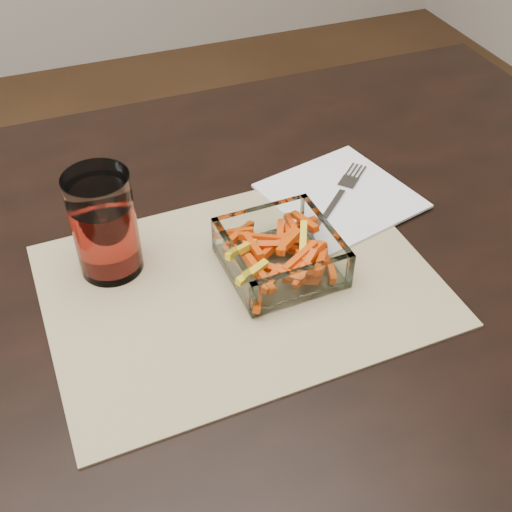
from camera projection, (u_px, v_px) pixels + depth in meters
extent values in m
cube|color=black|center=(105.00, 315.00, 0.75)|extent=(1.60, 0.90, 0.03)
cylinder|color=black|center=(417.00, 229.00, 1.45)|extent=(0.06, 0.06, 0.72)
cube|color=tan|center=(241.00, 284.00, 0.76)|extent=(0.46, 0.34, 0.00)
cube|color=white|center=(280.00, 265.00, 0.78)|extent=(0.13, 0.13, 0.01)
cube|color=white|center=(261.00, 223.00, 0.80)|extent=(0.13, 0.01, 0.05)
cube|color=white|center=(303.00, 285.00, 0.72)|extent=(0.13, 0.01, 0.05)
cube|color=white|center=(234.00, 266.00, 0.75)|extent=(0.01, 0.13, 0.05)
cube|color=white|center=(325.00, 240.00, 0.78)|extent=(0.01, 0.13, 0.05)
cylinder|color=white|center=(104.00, 224.00, 0.74)|extent=(0.08, 0.08, 0.13)
cylinder|color=#AA2018|center=(106.00, 234.00, 0.75)|extent=(0.07, 0.07, 0.09)
cube|color=white|center=(341.00, 196.00, 0.88)|extent=(0.21, 0.21, 0.00)
cube|color=silver|center=(329.00, 211.00, 0.85)|extent=(0.08, 0.08, 0.00)
cube|color=silver|center=(348.00, 182.00, 0.90)|extent=(0.04, 0.04, 0.00)
cube|color=silver|center=(350.00, 169.00, 0.92)|extent=(0.03, 0.02, 0.00)
cube|color=silver|center=(354.00, 170.00, 0.92)|extent=(0.03, 0.02, 0.00)
cube|color=silver|center=(358.00, 171.00, 0.92)|extent=(0.03, 0.02, 0.00)
cube|color=silver|center=(362.00, 173.00, 0.92)|extent=(0.03, 0.02, 0.00)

